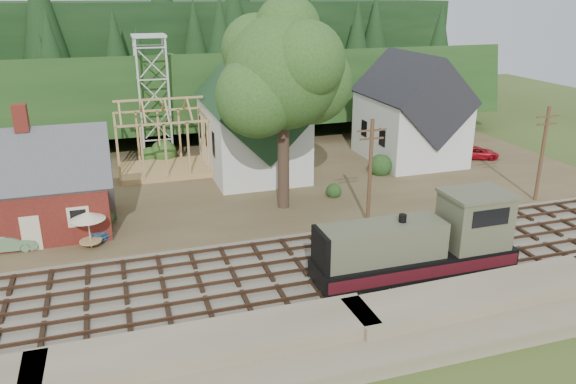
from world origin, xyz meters
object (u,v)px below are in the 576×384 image
object	(u,v)px
patio_set	(88,217)
locomotive	(423,244)
car_blue	(89,227)
car_red	(477,153)
car_green	(9,242)

from	to	relation	value
patio_set	locomotive	bearing A→B (deg)	-27.23
locomotive	car_blue	size ratio (longest dim) A/B	3.32
locomotive	car_blue	bearing A→B (deg)	148.28
locomotive	patio_set	bearing A→B (deg)	152.77
locomotive	car_red	xyz separation A→B (m)	(18.19, 19.97, -1.27)
car_green	car_red	bearing A→B (deg)	-75.01
locomotive	car_green	bearing A→B (deg)	155.57
car_green	locomotive	bearing A→B (deg)	-111.51
car_red	locomotive	bearing A→B (deg)	158.61
car_blue	car_red	world-z (taller)	car_blue
car_green	car_red	size ratio (longest dim) A/B	0.83
locomotive	patio_set	size ratio (longest dim) A/B	4.86
patio_set	car_red	bearing A→B (deg)	15.30
car_blue	car_red	bearing A→B (deg)	-24.93
car_red	patio_set	bearing A→B (deg)	126.23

